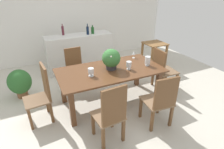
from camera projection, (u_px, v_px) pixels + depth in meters
name	position (u px, v px, depth m)	size (l,w,h in m)	color
ground_plane	(106.00, 95.00, 4.10)	(7.04, 7.04, 0.00)	beige
back_wall	(72.00, 18.00, 5.64)	(6.40, 0.10, 2.60)	white
dining_table	(110.00, 74.00, 3.60)	(2.04, 1.05, 0.74)	brown
chair_foot_end	(162.00, 68.00, 4.15)	(0.49, 0.50, 0.96)	brown
chair_near_right	(161.00, 100.00, 3.00)	(0.48, 0.50, 0.97)	brown
chair_near_left	(111.00, 113.00, 2.65)	(0.45, 0.46, 1.02)	brown
chair_far_left	(75.00, 66.00, 4.29)	(0.43, 0.42, 0.93)	brown
chair_head_end	(42.00, 92.00, 3.15)	(0.46, 0.46, 1.04)	brown
flower_centerpiece	(111.00, 59.00, 3.49)	(0.36, 0.36, 0.40)	#333338
crystal_vase_left	(129.00, 65.00, 3.53)	(0.10, 0.10, 0.16)	silver
crystal_vase_center_near	(148.00, 60.00, 3.69)	(0.11, 0.11, 0.19)	silver
crystal_vase_right	(91.00, 71.00, 3.27)	(0.10, 0.10, 0.15)	silver
wine_glass	(134.00, 53.00, 4.07)	(0.07, 0.07, 0.15)	silver
kitchen_counter	(80.00, 52.00, 5.20)	(1.82, 0.55, 0.99)	silver
wine_bottle_clear	(93.00, 30.00, 5.07)	(0.08, 0.08, 0.23)	#194C1E
wine_bottle_dark	(88.00, 30.00, 4.96)	(0.07, 0.07, 0.29)	#0F1E38
wine_bottle_green	(63.00, 30.00, 4.92)	(0.06, 0.06, 0.29)	#511E28
side_table	(154.00, 50.00, 5.20)	(0.57, 0.55, 0.76)	brown
potted_plant_floor	(20.00, 82.00, 3.90)	(0.48, 0.48, 0.64)	brown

